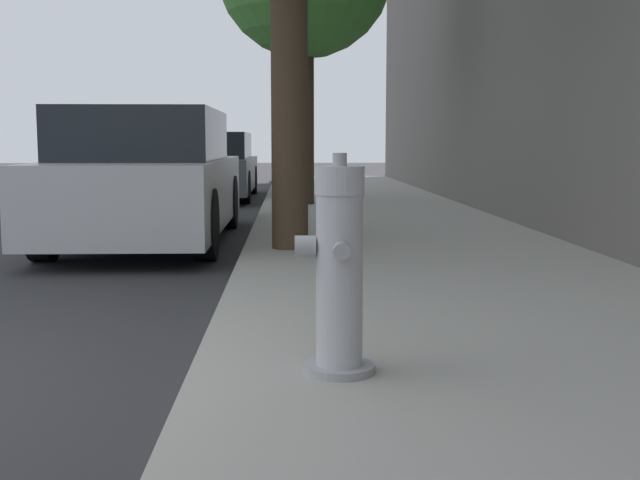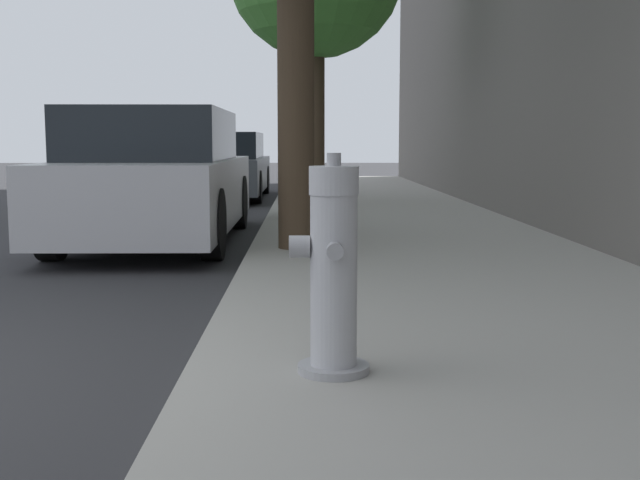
% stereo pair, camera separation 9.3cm
% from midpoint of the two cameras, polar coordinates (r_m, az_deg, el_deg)
% --- Properties ---
extents(sidewalk_slab, '(3.20, 40.00, 0.13)m').
position_cam_midpoint_polar(sidewalk_slab, '(3.59, 16.24, -10.40)').
color(sidewalk_slab, '#99968E').
rests_on(sidewalk_slab, ground_plane).
extents(fire_hydrant, '(0.35, 0.35, 0.94)m').
position_cam_midpoint_polar(fire_hydrant, '(3.42, 0.56, -2.36)').
color(fire_hydrant, '#97979C').
rests_on(fire_hydrant, sidewalk_slab).
extents(parked_car_near, '(1.73, 4.58, 1.47)m').
position_cam_midpoint_polar(parked_car_near, '(9.11, -12.34, 4.26)').
color(parked_car_near, '#B7B7BC').
rests_on(parked_car_near, ground_plane).
extents(parked_car_mid, '(1.88, 4.53, 1.30)m').
position_cam_midpoint_polar(parked_car_mid, '(16.10, -8.27, 5.18)').
color(parked_car_mid, '#4C5156').
rests_on(parked_car_mid, ground_plane).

